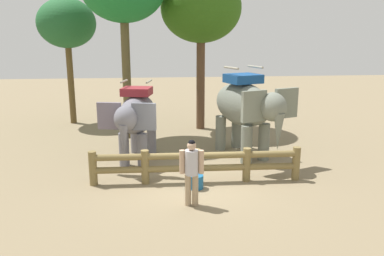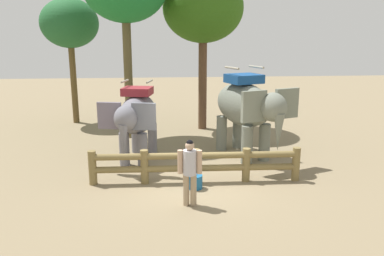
{
  "view_description": "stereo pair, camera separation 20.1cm",
  "coord_description": "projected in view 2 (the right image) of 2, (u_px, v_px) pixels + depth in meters",
  "views": [
    {
      "loc": [
        -1.29,
        -10.92,
        4.42
      ],
      "look_at": [
        0.0,
        1.48,
        1.4
      ],
      "focal_mm": 36.31,
      "sensor_mm": 36.0,
      "label": 1
    },
    {
      "loc": [
        -1.09,
        -10.94,
        4.42
      ],
      "look_at": [
        0.0,
        1.48,
        1.4
      ],
      "focal_mm": 36.31,
      "sensor_mm": 36.0,
      "label": 2
    }
  ],
  "objects": [
    {
      "name": "ground_plane",
      "position": [
        196.0,
        184.0,
        11.72
      ],
      "size": [
        60.0,
        60.0,
        0.0
      ],
      "primitive_type": "plane",
      "color": "#7E6E51"
    },
    {
      "name": "tree_back_center",
      "position": [
        203.0,
        9.0,
        17.41
      ],
      "size": [
        3.64,
        3.64,
        7.11
      ],
      "color": "brown",
      "rests_on": "ground"
    },
    {
      "name": "feed_bucket",
      "position": [
        195.0,
        182.0,
        11.39
      ],
      "size": [
        0.45,
        0.45,
        0.4
      ],
      "color": "#19598C",
      "rests_on": "ground"
    },
    {
      "name": "log_fence",
      "position": [
        196.0,
        163.0,
        11.76
      ],
      "size": [
        6.44,
        0.43,
        1.05
      ],
      "color": "olive",
      "rests_on": "ground"
    },
    {
      "name": "elephant_center",
      "position": [
        247.0,
        107.0,
        13.97
      ],
      "size": [
        2.76,
        3.94,
        3.3
      ],
      "color": "slate",
      "rests_on": "ground"
    },
    {
      "name": "elephant_near_left",
      "position": [
        137.0,
        117.0,
        13.58
      ],
      "size": [
        2.07,
        3.4,
        2.85
      ],
      "color": "slate",
      "rests_on": "ground"
    },
    {
      "name": "tourist_woman_in_black",
      "position": [
        190.0,
        168.0,
        10.07
      ],
      "size": [
        0.63,
        0.39,
        1.8
      ],
      "color": "tan",
      "rests_on": "ground"
    },
    {
      "name": "tree_far_right",
      "position": [
        70.0,
        24.0,
        18.82
      ],
      "size": [
        2.8,
        2.8,
        6.13
      ],
      "color": "brown",
      "rests_on": "ground"
    }
  ]
}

